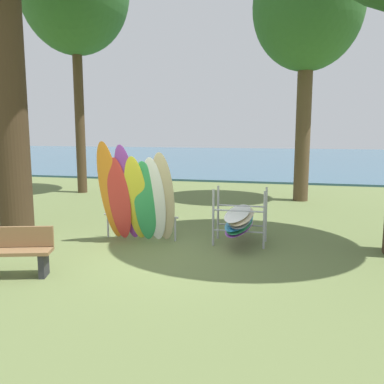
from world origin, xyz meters
name	(u,v)px	position (x,y,z in m)	size (l,w,h in m)	color
ground_plane	(161,255)	(0.00, 0.00, 0.00)	(80.00, 80.00, 0.00)	olive
lake_water	(263,158)	(0.00, 29.83, 0.05)	(80.00, 36.00, 0.10)	#38607A
tree_mid_behind	(308,9)	(2.89, 7.43, 6.55)	(3.72, 3.72, 8.79)	brown
leaning_board_pile	(136,197)	(-0.84, 0.84, 1.02)	(1.81, 0.78, 2.29)	orange
board_storage_rack	(240,219)	(1.45, 1.24, 0.55)	(1.15, 2.13, 1.25)	#9EA0A5
park_bench	(11,251)	(-2.14, -1.75, 0.45)	(1.46, 0.80, 0.85)	#2D2D33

